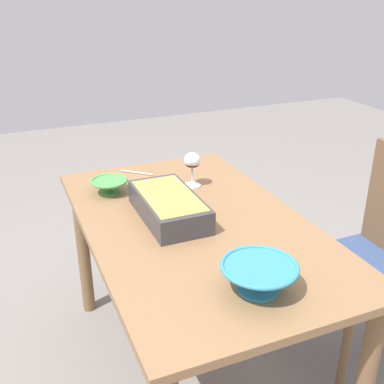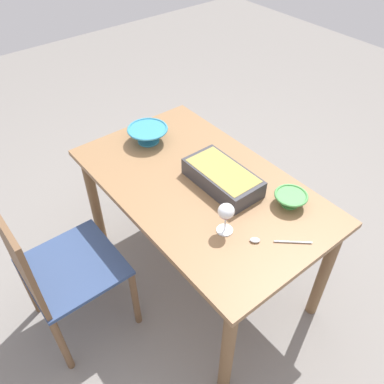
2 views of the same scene
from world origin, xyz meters
name	(u,v)px [view 2 (image 2 of 2)]	position (x,y,z in m)	size (l,w,h in m)	color
ground_plane	(199,272)	(0.00, 0.00, 0.00)	(8.00, 8.00, 0.00)	gray
dining_table	(200,199)	(0.00, 0.00, 0.62)	(1.33, 0.79, 0.73)	olive
chair	(52,268)	(0.16, 0.77, 0.51)	(0.45, 0.44, 0.93)	#334772
wine_glass	(226,213)	(-0.31, 0.12, 0.84)	(0.07, 0.07, 0.15)	white
casserole_dish	(222,177)	(-0.08, -0.08, 0.78)	(0.40, 0.20, 0.09)	#38383D
mixing_bowl	(148,134)	(0.46, 0.00, 0.78)	(0.23, 0.23, 0.09)	teal
small_bowl	(290,199)	(-0.38, -0.23, 0.77)	(0.16, 0.16, 0.06)	#4C994C
serving_spoon	(269,241)	(-0.48, 0.02, 0.74)	(0.19, 0.21, 0.01)	silver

